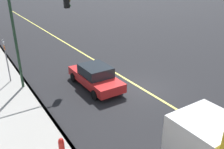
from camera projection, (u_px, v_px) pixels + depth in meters
ground at (141, 88)px, 15.42m from camera, size 200.00×200.00×0.00m
sidewalk_slab at (16, 125)px, 11.53m from camera, size 80.00×3.46×0.15m
curb_edge at (49, 115)px, 12.35m from camera, size 80.00×0.16×0.15m
lane_stripe_center at (141, 88)px, 15.42m from camera, size 80.00×0.16×0.01m
car_red at (95, 76)px, 15.30m from camera, size 4.57×1.97×1.49m
traffic_light_mast at (36, 23)px, 14.37m from camera, size 0.28×3.76×6.04m
street_sign_post at (6, 58)px, 15.43m from camera, size 0.60×0.08×3.05m
fire_hydrant at (62, 148)px, 9.49m from camera, size 0.24×0.24×0.94m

